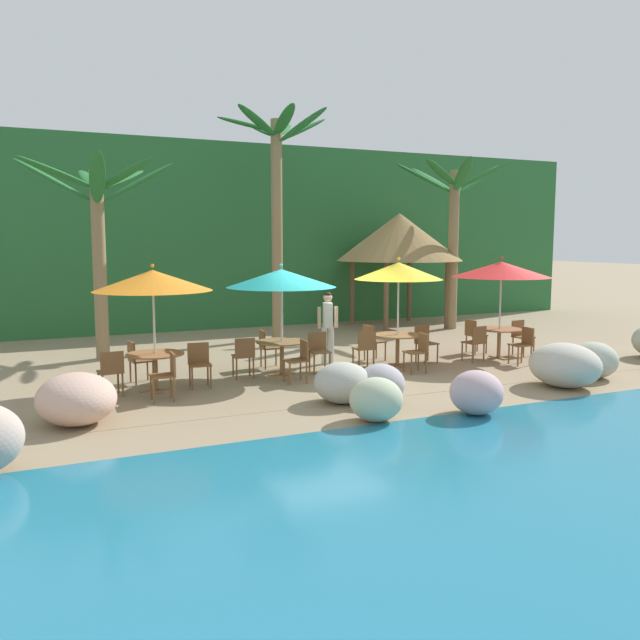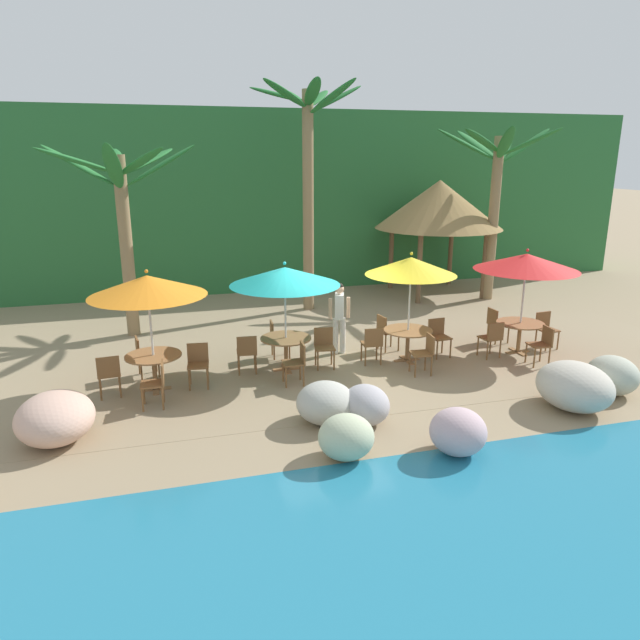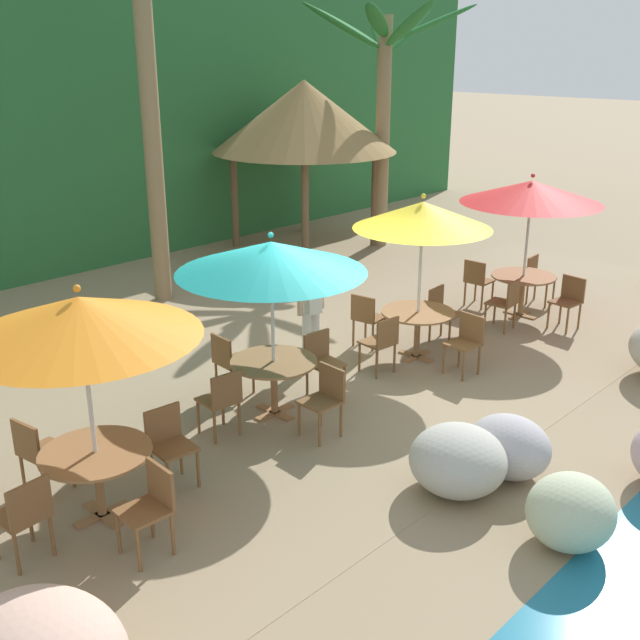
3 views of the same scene
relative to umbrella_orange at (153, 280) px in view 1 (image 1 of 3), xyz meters
The scene contains 33 objects.
ground_plane 4.26m from the umbrella_orange, ahead, with size 120.00×120.00×0.00m, color #937F60.
terrace_deck 4.26m from the umbrella_orange, ahead, with size 18.00×5.20×0.01m.
foliage_backdrop 9.99m from the umbrella_orange, 68.30° to the left, with size 28.00×2.40×6.00m.
rock_seawall 5.85m from the umbrella_orange, 30.09° to the right, with size 17.66×3.44×0.91m.
umbrella_orange is the anchor object (origin of this frame).
dining_table_orange 1.52m from the umbrella_orange, behind, with size 1.10×1.10×0.74m.
chair_orange_seaward 1.83m from the umbrella_orange, ahead, with size 0.46×0.47×0.87m.
chair_orange_inland 1.83m from the umbrella_orange, 104.39° to the left, with size 0.48×0.48×0.87m.
chair_orange_left 1.83m from the umbrella_orange, 168.48° to the right, with size 0.46×0.47×0.87m.
chair_orange_right 1.83m from the umbrella_orange, 86.86° to the right, with size 0.45×0.44×0.87m.
umbrella_teal 2.79m from the umbrella_orange, ahead, with size 2.33×2.33×2.39m.
dining_table_teal 3.17m from the umbrella_orange, ahead, with size 1.10×1.10×0.74m.
chair_teal_seaward 3.98m from the umbrella_orange, ahead, with size 0.47×0.48×0.87m.
chair_teal_inland 3.41m from the umbrella_orange, 24.67° to the left, with size 0.46×0.45×0.87m.
chair_teal_left 2.53m from the umbrella_orange, 11.54° to the left, with size 0.46×0.47×0.87m.
chair_teal_right 3.27m from the umbrella_orange, ahead, with size 0.45×0.44×0.87m.
umbrella_yellow 5.54m from the umbrella_orange, ahead, with size 2.01×2.01×2.51m.
dining_table_yellow 5.75m from the umbrella_orange, ahead, with size 1.10×1.10×0.74m.
chair_yellow_seaward 6.59m from the umbrella_orange, ahead, with size 0.45×0.46×0.87m.
chair_yellow_inland 5.67m from the umbrella_orange, 11.07° to the left, with size 0.48×0.48×0.87m.
chair_yellow_left 4.96m from the umbrella_orange, ahead, with size 0.46×0.47×0.87m.
chair_yellow_right 5.82m from the umbrella_orange, ahead, with size 0.46×0.45×0.87m.
umbrella_red 8.32m from the umbrella_orange, ahead, with size 2.36×2.36×2.49m.
dining_table_red 8.45m from the umbrella_orange, ahead, with size 1.10×1.10×0.74m.
chair_red_seaward 9.30m from the umbrella_orange, ahead, with size 0.46×0.47×0.87m.
chair_red_inland 8.41m from the umbrella_orange, ahead, with size 0.44×0.43×0.87m.
chair_red_left 7.66m from the umbrella_orange, ahead, with size 0.46×0.47×0.87m.
chair_red_right 8.52m from the umbrella_orange, ahead, with size 0.47×0.46×0.87m.
palm_tree_nearest 4.24m from the umbrella_orange, 97.12° to the left, with size 3.71×3.80×4.83m.
palm_tree_second 7.43m from the umbrella_orange, 49.53° to the left, with size 3.28×3.46×6.51m.
palm_tree_third 11.77m from the umbrella_orange, 25.58° to the left, with size 3.70×3.76×5.39m.
palapa_hut 11.17m from the umbrella_orange, 34.09° to the left, with size 4.17×4.17×3.76m.
waiter_in_white 4.51m from the umbrella_orange, 15.27° to the left, with size 0.52×0.39×1.70m.
Camera 1 is at (-5.99, -12.86, 2.91)m, focal length 36.99 mm.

